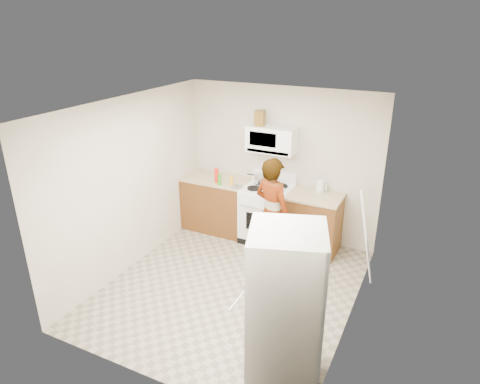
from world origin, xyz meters
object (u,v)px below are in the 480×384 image
Objects in this scene: microwave at (272,139)px; person at (272,213)px; fridge at (285,309)px; saucepan at (262,179)px; gas_range at (267,213)px; kettle at (320,186)px.

microwave reaches higher than person.
microwave is 0.45× the size of person.
fridge is 3.15m from saucepan.
gas_range reaches higher than saucepan.
person is 7.15× the size of saucepan.
gas_range is at bearing -90.00° from microwave.
gas_range is 0.85m from person.
person is (0.36, -0.69, 0.35)m from gas_range.
microwave is 4.52× the size of kettle.
kettle reaches higher than saucepan.
gas_range is 6.73× the size of kettle.
gas_range is at bearing 171.11° from kettle.
person reaches higher than gas_range.
microwave is 3.20m from fridge.
gas_range is 2.99m from fridge.
fridge is 10.12× the size of kettle.
saucepan is (-1.45, 2.79, 0.17)m from fridge.
microwave is 0.70m from saucepan.
gas_range is 1.49× the size of microwave.
gas_range is at bearing -42.26° from person.
fridge reaches higher than kettle.
saucepan is (-0.16, -0.01, -0.68)m from microwave.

